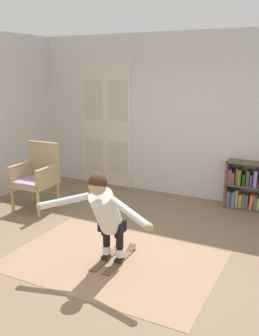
{
  "coord_description": "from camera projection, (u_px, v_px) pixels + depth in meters",
  "views": [
    {
      "loc": [
        2.17,
        -3.85,
        2.27
      ],
      "look_at": [
        0.03,
        0.3,
        1.05
      ],
      "focal_mm": 40.6,
      "sensor_mm": 36.0,
      "label": 1
    }
  ],
  "objects": [
    {
      "name": "ground_plane",
      "position": [
        116.0,
        253.0,
        4.84
      ],
      "size": [
        7.2,
        7.2,
        0.0
      ],
      "primitive_type": "plane",
      "color": "#7A644C"
    },
    {
      "name": "back_wall",
      "position": [
        187.0,
        117.0,
        6.72
      ],
      "size": [
        6.0,
        0.1,
        2.9
      ],
      "primitive_type": "cube",
      "color": "silver",
      "rests_on": "ground"
    },
    {
      "name": "wicker_chair",
      "position": [
        37.0,
        175.0,
        6.26
      ],
      "size": [
        0.62,
        0.62,
        1.1
      ],
      "color": "tan",
      "rests_on": "ground"
    },
    {
      "name": "skis_pair",
      "position": [
        114.0,
        258.0,
        4.66
      ],
      "size": [
        0.29,
        0.75,
        0.07
      ],
      "color": "brown",
      "rests_on": "rug"
    },
    {
      "name": "person_skier",
      "position": [
        105.0,
        211.0,
        4.31
      ],
      "size": [
        1.43,
        0.66,
        1.12
      ],
      "color": "white",
      "rests_on": "skis_pair"
    },
    {
      "name": "rug",
      "position": [
        113.0,
        260.0,
        4.65
      ],
      "size": [
        2.51,
        1.73,
        0.01
      ],
      "primitive_type": "cube",
      "color": "#977659",
      "rests_on": "ground"
    },
    {
      "name": "double_door",
      "position": [
        106.0,
        124.0,
        7.45
      ],
      "size": [
        1.22,
        0.05,
        2.45
      ],
      "color": "beige",
      "rests_on": "ground"
    }
  ]
}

